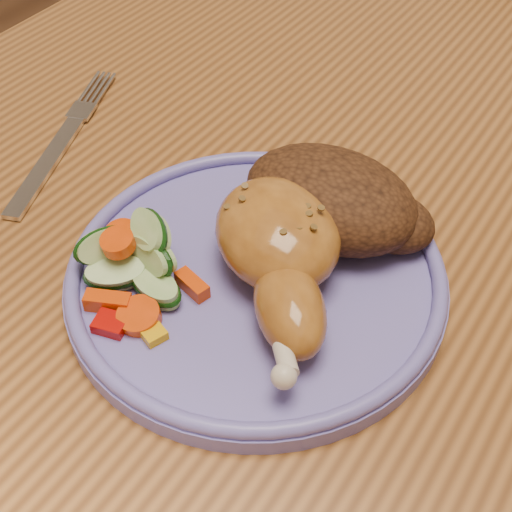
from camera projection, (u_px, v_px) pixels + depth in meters
name	position (u px, v px, depth m)	size (l,w,h in m)	color
dining_table	(361.00, 345.00, 0.53)	(0.90, 1.40, 0.75)	brown
plate	(256.00, 279.00, 0.46)	(0.24, 0.24, 0.01)	#675FB2
plate_rim	(256.00, 267.00, 0.45)	(0.24, 0.24, 0.01)	#675FB2
chicken_leg	(280.00, 250.00, 0.44)	(0.14, 0.15, 0.05)	#AC6924
rice_pilaf	(334.00, 201.00, 0.47)	(0.13, 0.09, 0.05)	#442411
vegetable_pile	(135.00, 260.00, 0.45)	(0.09, 0.09, 0.05)	#A50A05
fork	(61.00, 143.00, 0.57)	(0.08, 0.17, 0.00)	silver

